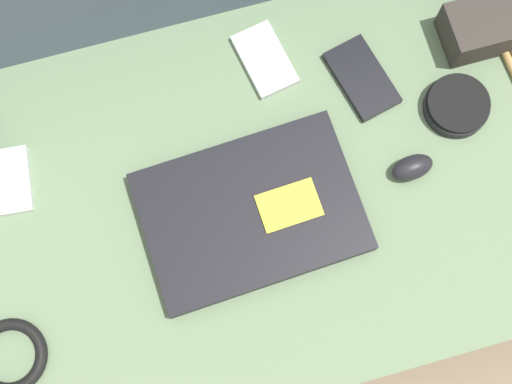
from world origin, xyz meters
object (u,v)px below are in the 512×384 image
computer_mouse (412,167)px  phone_black (9,181)px  phone_small (362,78)px  laptop (251,212)px  camera_pouch (480,28)px  phone_silver (265,60)px  speaker_puck (457,106)px

computer_mouse → phone_black: (-0.60, 0.15, -0.01)m
phone_small → laptop: bearing=-157.7°
computer_mouse → camera_pouch: bearing=42.7°
computer_mouse → phone_silver: (-0.17, 0.23, -0.01)m
computer_mouse → camera_pouch: size_ratio=0.62×
camera_pouch → phone_black: bearing=-177.2°
laptop → phone_black: (-0.34, 0.15, -0.01)m
phone_silver → phone_black: bearing=-178.8°
camera_pouch → phone_small: bearing=-173.9°
camera_pouch → speaker_puck: bearing=-123.4°
speaker_puck → phone_black: (-0.70, 0.07, -0.01)m
speaker_puck → phone_silver: 0.31m
laptop → computer_mouse: size_ratio=4.88×
computer_mouse → laptop: bearing=175.7°
phone_black → computer_mouse: bearing=-8.1°
speaker_puck → camera_pouch: 0.13m
speaker_puck → camera_pouch: (0.07, 0.11, 0.02)m
laptop → speaker_puck: laptop is taller
computer_mouse → phone_small: 0.16m
phone_silver → speaker_puck: bearing=-40.9°
laptop → phone_small: size_ratio=2.35×
phone_black → camera_pouch: size_ratio=0.99×
phone_black → phone_small: size_ratio=0.77×
laptop → phone_small: 0.28m
camera_pouch → phone_silver: bearing=171.5°
phone_silver → phone_small: (0.14, -0.07, 0.00)m
laptop → phone_small: bearing=32.7°
phone_small → speaker_puck: bearing=-47.6°
phone_small → camera_pouch: bearing=-7.3°
laptop → speaker_puck: 0.36m
laptop → phone_small: laptop is taller
speaker_puck → phone_silver: size_ratio=0.81×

